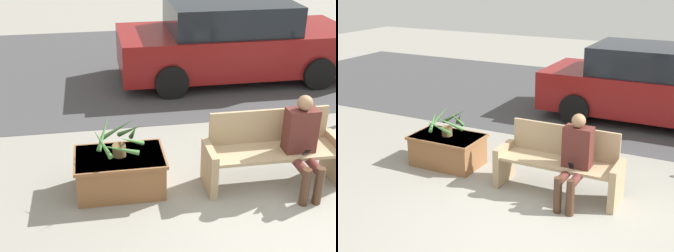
% 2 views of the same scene
% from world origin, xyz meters
% --- Properties ---
extents(ground_plane, '(30.00, 30.00, 0.00)m').
position_xyz_m(ground_plane, '(0.00, 0.00, 0.00)').
color(ground_plane, gray).
extents(road_surface, '(20.00, 6.00, 0.01)m').
position_xyz_m(road_surface, '(0.00, 5.80, 0.00)').
color(road_surface, '#424244').
rests_on(road_surface, ground_plane).
extents(bench, '(1.71, 0.54, 0.90)m').
position_xyz_m(bench, '(-0.07, 1.01, 0.42)').
color(bench, tan).
rests_on(bench, ground_plane).
extents(person_seated, '(0.37, 0.63, 1.19)m').
position_xyz_m(person_seated, '(0.21, 0.80, 0.64)').
color(person_seated, '#51231E').
rests_on(person_seated, ground_plane).
extents(planter_box, '(1.08, 0.71, 0.48)m').
position_xyz_m(planter_box, '(-1.95, 1.11, 0.26)').
color(planter_box, brown).
rests_on(planter_box, ground_plane).
extents(potted_plant, '(0.62, 0.61, 0.45)m').
position_xyz_m(potted_plant, '(-1.94, 1.10, 0.69)').
color(potted_plant, brown).
rests_on(potted_plant, planter_box).
extents(parked_car, '(4.47, 1.98, 1.51)m').
position_xyz_m(parked_car, '(0.52, 4.79, 0.73)').
color(parked_car, maroon).
rests_on(parked_car, ground_plane).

